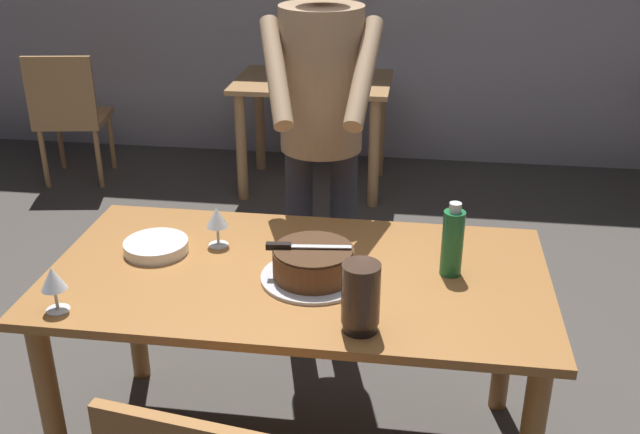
% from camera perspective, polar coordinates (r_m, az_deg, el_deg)
% --- Properties ---
extents(main_dining_table, '(1.63, 0.86, 0.75)m').
position_cam_1_polar(main_dining_table, '(2.47, -1.71, -6.43)').
color(main_dining_table, '#9E6633').
rests_on(main_dining_table, ground_plane).
extents(cake_on_platter, '(0.34, 0.34, 0.11)m').
position_cam_1_polar(cake_on_platter, '(2.35, -0.51, -3.71)').
color(cake_on_platter, silver).
rests_on(cake_on_platter, main_dining_table).
extents(cake_knife, '(0.27, 0.05, 0.02)m').
position_cam_1_polar(cake_knife, '(2.32, -2.29, -2.27)').
color(cake_knife, silver).
rests_on(cake_knife, cake_on_platter).
extents(plate_stack, '(0.22, 0.22, 0.04)m').
position_cam_1_polar(plate_stack, '(2.59, -12.57, -2.24)').
color(plate_stack, white).
rests_on(plate_stack, main_dining_table).
extents(wine_glass_near, '(0.08, 0.08, 0.14)m').
position_cam_1_polar(wine_glass_near, '(2.29, -19.97, -4.62)').
color(wine_glass_near, silver).
rests_on(wine_glass_near, main_dining_table).
extents(wine_glass_far, '(0.08, 0.08, 0.14)m').
position_cam_1_polar(wine_glass_far, '(2.56, -7.98, -0.13)').
color(wine_glass_far, silver).
rests_on(wine_glass_far, main_dining_table).
extents(water_bottle, '(0.07, 0.07, 0.25)m').
position_cam_1_polar(water_bottle, '(2.39, 10.22, -1.90)').
color(water_bottle, '#1E6B38').
rests_on(water_bottle, main_dining_table).
extents(hurricane_lamp, '(0.11, 0.11, 0.21)m').
position_cam_1_polar(hurricane_lamp, '(2.07, 3.17, -6.21)').
color(hurricane_lamp, black).
rests_on(hurricane_lamp, main_dining_table).
extents(person_cutting_cake, '(0.46, 0.57, 1.72)m').
position_cam_1_polar(person_cutting_cake, '(2.88, 0.10, 7.67)').
color(person_cutting_cake, '#2D2D38').
rests_on(person_cutting_cake, ground_plane).
extents(background_table, '(1.00, 0.70, 0.74)m').
position_cam_1_polar(background_table, '(4.86, -0.53, 8.73)').
color(background_table, tan).
rests_on(background_table, ground_plane).
extents(background_chair_1, '(0.50, 0.50, 0.90)m').
position_cam_1_polar(background_chair_1, '(5.24, -18.79, 7.63)').
color(background_chair_1, tan).
rests_on(background_chair_1, ground_plane).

